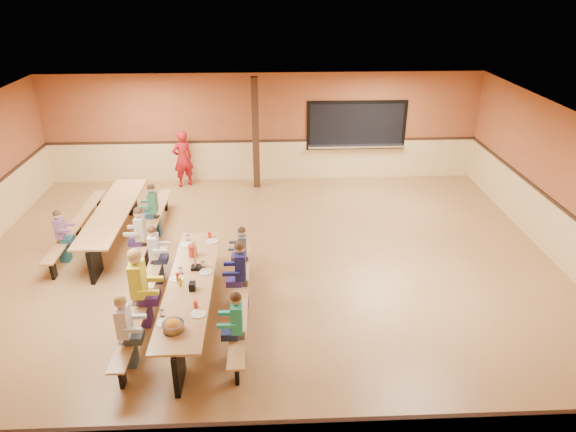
{
  "coord_description": "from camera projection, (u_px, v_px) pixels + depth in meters",
  "views": [
    {
      "loc": [
        0.06,
        -8.89,
        5.42
      ],
      "look_at": [
        0.47,
        0.03,
        1.15
      ],
      "focal_mm": 32.0,
      "sensor_mm": 36.0,
      "label": 1
    }
  ],
  "objects": [
    {
      "name": "seated_child_tan_sec",
      "position": [
        141.0,
        237.0,
        10.27
      ],
      "size": [
        0.38,
        0.31,
        1.24
      ],
      "primitive_type": null,
      "color": "#ADAA87",
      "rests_on": "ground"
    },
    {
      "name": "napkin_dispenser",
      "position": [
        192.0,
        286.0,
        8.32
      ],
      "size": [
        0.1,
        0.14,
        0.13
      ],
      "primitive_type": "cube",
      "color": "black",
      "rests_on": "cafeteria_table_main"
    },
    {
      "name": "seated_child_white_left",
      "position": [
        125.0,
        332.0,
        7.57
      ],
      "size": [
        0.38,
        0.31,
        1.23
      ],
      "primitive_type": null,
      "color": "silver",
      "rests_on": "ground"
    },
    {
      "name": "place_settings",
      "position": [
        190.0,
        279.0,
        8.52
      ],
      "size": [
        0.65,
        3.3,
        0.11
      ],
      "primitive_type": null,
      "color": "beige",
      "rests_on": "cafeteria_table_main"
    },
    {
      "name": "condiment_ketchup",
      "position": [
        178.0,
        277.0,
        8.52
      ],
      "size": [
        0.06,
        0.06,
        0.17
      ],
      "primitive_type": "cylinder",
      "color": "#B2140F",
      "rests_on": "cafeteria_table_main"
    },
    {
      "name": "seated_child_grey_left",
      "position": [
        155.0,
        255.0,
        9.65
      ],
      "size": [
        0.35,
        0.29,
        1.18
      ],
      "primitive_type": null,
      "color": "silver",
      "rests_on": "ground"
    },
    {
      "name": "seated_child_char_right",
      "position": [
        243.0,
        254.0,
        9.73
      ],
      "size": [
        0.33,
        0.27,
        1.13
      ],
      "primitive_type": null,
      "color": "#474D50",
      "rests_on": "ground"
    },
    {
      "name": "seated_child_purple_sec",
      "position": [
        61.0,
        237.0,
        10.39
      ],
      "size": [
        0.33,
        0.27,
        1.13
      ],
      "primitive_type": null,
      "color": "#7A4B75",
      "rests_on": "ground"
    },
    {
      "name": "room_envelope",
      "position": [
        264.0,
        238.0,
        10.05
      ],
      "size": [
        12.04,
        10.04,
        3.02
      ],
      "color": "#99512C",
      "rests_on": "ground"
    },
    {
      "name": "ground",
      "position": [
        265.0,
        269.0,
        10.35
      ],
      "size": [
        12.0,
        12.0,
        0.0
      ],
      "primitive_type": "plane",
      "color": "olive",
      "rests_on": "ground"
    },
    {
      "name": "table_paddle",
      "position": [
        195.0,
        262.0,
        8.86
      ],
      "size": [
        0.16,
        0.16,
        0.56
      ],
      "color": "black",
      "rests_on": "cafeteria_table_main"
    },
    {
      "name": "structural_post",
      "position": [
        256.0,
        134.0,
        13.66
      ],
      "size": [
        0.18,
        0.18,
        3.0
      ],
      "primitive_type": "cube",
      "color": "black",
      "rests_on": "ground"
    },
    {
      "name": "condiment_mustard",
      "position": [
        180.0,
        281.0,
        8.41
      ],
      "size": [
        0.06,
        0.06,
        0.17
      ],
      "primitive_type": "cylinder",
      "color": "yellow",
      "rests_on": "cafeteria_table_main"
    },
    {
      "name": "punch_pitcher",
      "position": [
        193.0,
        251.0,
        9.28
      ],
      "size": [
        0.16,
        0.16,
        0.22
      ],
      "primitive_type": "cylinder",
      "color": "red",
      "rests_on": "cafeteria_table_main"
    },
    {
      "name": "kitchen_pass_through",
      "position": [
        356.0,
        127.0,
        14.28
      ],
      "size": [
        2.78,
        0.28,
        1.38
      ],
      "color": "black",
      "rests_on": "ground"
    },
    {
      "name": "seated_adult_yellow",
      "position": [
        139.0,
        288.0,
        8.43
      ],
      "size": [
        0.47,
        0.38,
        1.42
      ],
      "primitive_type": null,
      "color": "yellow",
      "rests_on": "ground"
    },
    {
      "name": "cafeteria_table_second",
      "position": [
        114.0,
        218.0,
        11.24
      ],
      "size": [
        1.91,
        3.7,
        0.74
      ],
      "color": "#AD7744",
      "rests_on": "ground"
    },
    {
      "name": "seated_child_navy_right",
      "position": [
        241.0,
        275.0,
        8.96
      ],
      "size": [
        0.39,
        0.32,
        1.26
      ],
      "primitive_type": null,
      "color": "navy",
      "rests_on": "ground"
    },
    {
      "name": "standing_woman",
      "position": [
        183.0,
        159.0,
        14.02
      ],
      "size": [
        0.69,
        0.63,
        1.58
      ],
      "primitive_type": "imported",
      "rotation": [
        0.0,
        0.0,
        3.7
      ],
      "color": "#A11218",
      "rests_on": "ground"
    },
    {
      "name": "seated_child_teal_right",
      "position": [
        237.0,
        328.0,
        7.67
      ],
      "size": [
        0.37,
        0.3,
        1.21
      ],
      "primitive_type": null,
      "color": "teal",
      "rests_on": "ground"
    },
    {
      "name": "seated_child_green_sec",
      "position": [
        154.0,
        210.0,
        11.42
      ],
      "size": [
        0.38,
        0.31,
        1.22
      ],
      "primitive_type": null,
      "color": "#33744B",
      "rests_on": "ground"
    },
    {
      "name": "chip_bowl",
      "position": [
        173.0,
        326.0,
        7.38
      ],
      "size": [
        0.32,
        0.32,
        0.15
      ],
      "primitive_type": null,
      "color": "orange",
      "rests_on": "cafeteria_table_main"
    },
    {
      "name": "cafeteria_table_main",
      "position": [
        191.0,
        293.0,
        8.64
      ],
      "size": [
        1.91,
        3.7,
        0.74
      ],
      "color": "#AD7744",
      "rests_on": "ground"
    }
  ]
}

